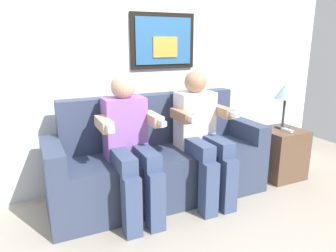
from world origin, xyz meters
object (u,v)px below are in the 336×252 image
Objects in this scene: person_on_left at (130,142)px; table_lamp at (286,93)px; side_table_right at (280,153)px; spare_remote_on_table at (287,130)px; person_on_right at (202,132)px; couch at (160,164)px.

person_on_left reaches higher than table_lamp.
spare_remote_on_table is (-0.00, -0.06, 0.26)m from side_table_right.
person_on_right is 8.54× the size of spare_remote_on_table.
table_lamp is 0.37m from spare_remote_on_table.
person_on_right is at bearing -173.78° from table_lamp.
person_on_right reaches higher than side_table_right.
side_table_right is at bearing -131.48° from table_lamp.
table_lamp is 3.54× the size of spare_remote_on_table.
person_on_left is 1.00× the size of person_on_right.
person_on_right reaches higher than couch.
person_on_left is at bearing 180.00° from person_on_right.
person_on_right is (0.63, 0.00, 0.00)m from person_on_left.
couch is 1.69× the size of person_on_right.
person_on_left is (-0.32, -0.17, 0.29)m from couch.
side_table_right is at bearing -4.69° from couch.
side_table_right is 0.61m from table_lamp.
couch is 1.31m from spare_remote_on_table.
person_on_left is 8.54× the size of spare_remote_on_table.
couch is 14.45× the size of spare_remote_on_table.
table_lamp is at bearing -2.43° from couch.
spare_remote_on_table is (-0.04, -0.11, -0.35)m from table_lamp.
couch is at bearing 27.86° from person_on_left.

